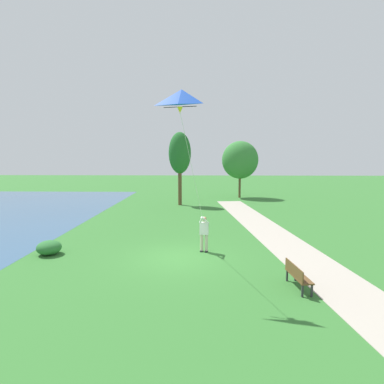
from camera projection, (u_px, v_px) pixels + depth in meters
The scene contains 8 objects.
ground_plane at pixel (178, 258), 14.24m from camera, with size 120.00×120.00×0.00m, color #33702D.
walkway_path at pixel (288, 246), 16.08m from camera, with size 2.40×32.00×0.02m, color #ADA393.
person_kite_flyer at pixel (204, 231), 15.07m from camera, with size 0.51×0.63×1.83m.
flying_kite at pixel (182, 103), 10.76m from camera, with size 1.42×3.73×5.15m.
park_bench_near_walkway at pixel (297, 274), 10.94m from camera, with size 0.59×1.54×0.88m.
tree_behind_path at pixel (180, 154), 29.08m from camera, with size 2.09×1.80×6.84m.
tree_lakeside_far at pixel (240, 160), 34.37m from camera, with size 3.99×3.20×6.26m.
lakeside_shrub at pixel (49, 248), 14.74m from camera, with size 1.13×1.11×0.67m, color #2D7033.
Camera 1 is at (1.00, -13.77, 4.66)m, focal length 29.17 mm.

